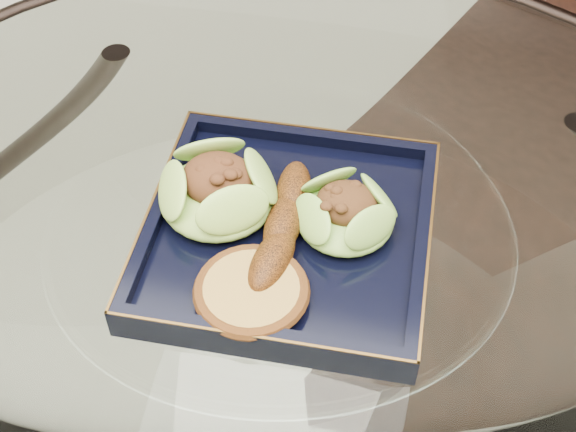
# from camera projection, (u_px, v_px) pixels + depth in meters

# --- Properties ---
(dining_table) EXTENTS (1.13, 1.13, 0.77)m
(dining_table) POSITION_uv_depth(u_px,v_px,m) (281.00, 354.00, 0.89)
(dining_table) COLOR white
(dining_table) RESTS_ON ground
(dining_chair) EXTENTS (0.57, 0.57, 1.01)m
(dining_chair) POSITION_uv_depth(u_px,v_px,m) (537.00, 170.00, 1.14)
(dining_chair) COLOR black
(dining_chair) RESTS_ON ground
(navy_plate) EXTENTS (0.28, 0.28, 0.02)m
(navy_plate) POSITION_uv_depth(u_px,v_px,m) (288.00, 237.00, 0.78)
(navy_plate) COLOR black
(navy_plate) RESTS_ON dining_table
(lettuce_wrap_left) EXTENTS (0.13, 0.13, 0.04)m
(lettuce_wrap_left) POSITION_uv_depth(u_px,v_px,m) (218.00, 193.00, 0.77)
(lettuce_wrap_left) COLOR #5C8E29
(lettuce_wrap_left) RESTS_ON navy_plate
(lettuce_wrap_right) EXTENTS (0.12, 0.12, 0.03)m
(lettuce_wrap_right) POSITION_uv_depth(u_px,v_px,m) (345.00, 215.00, 0.76)
(lettuce_wrap_right) COLOR #619E2D
(lettuce_wrap_right) RESTS_ON navy_plate
(roasted_plantain) EXTENTS (0.03, 0.16, 0.03)m
(roasted_plantain) POSITION_uv_depth(u_px,v_px,m) (283.00, 225.00, 0.75)
(roasted_plantain) COLOR #5C2B09
(roasted_plantain) RESTS_ON navy_plate
(crumb_patty) EXTENTS (0.11, 0.11, 0.02)m
(crumb_patty) POSITION_uv_depth(u_px,v_px,m) (252.00, 293.00, 0.71)
(crumb_patty) COLOR #B0873A
(crumb_patty) RESTS_ON navy_plate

